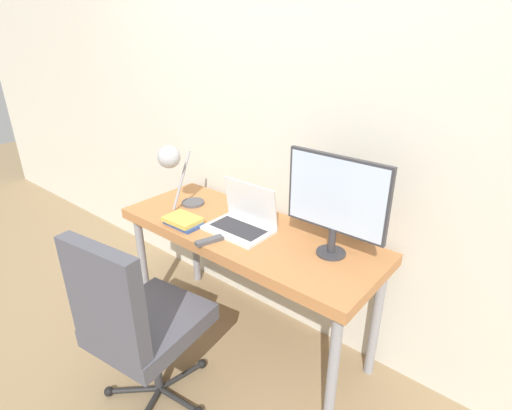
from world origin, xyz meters
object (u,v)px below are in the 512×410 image
at_px(game_controller, 179,219).
at_px(office_chair, 135,319).
at_px(book_stack, 183,221).
at_px(monitor, 336,199).
at_px(laptop, 242,220).
at_px(desk_lamp, 173,164).

bearing_deg(game_controller, office_chair, -61.74).
bearing_deg(game_controller, book_stack, -10.12).
relative_size(monitor, book_stack, 2.38).
bearing_deg(monitor, office_chair, -126.28).
bearing_deg(laptop, book_stack, -148.98).
relative_size(office_chair, game_controller, 6.97).
height_order(office_chair, game_controller, office_chair).
relative_size(book_stack, game_controller, 1.50).
xyz_separation_m(desk_lamp, book_stack, (0.17, -0.10, -0.27)).
xyz_separation_m(monitor, book_stack, (-0.79, -0.26, -0.27)).
bearing_deg(desk_lamp, book_stack, -29.70).
distance_m(desk_lamp, office_chair, 0.88).
relative_size(laptop, desk_lamp, 0.87).
bearing_deg(office_chair, desk_lamp, 123.63).
height_order(monitor, desk_lamp, monitor).
relative_size(desk_lamp, office_chair, 0.41).
distance_m(laptop, monitor, 0.56).
relative_size(office_chair, book_stack, 4.65).
height_order(laptop, desk_lamp, desk_lamp).
height_order(monitor, game_controller, monitor).
relative_size(desk_lamp, game_controller, 2.85).
relative_size(desk_lamp, book_stack, 1.90).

